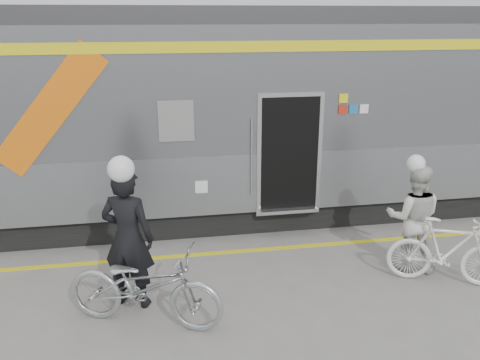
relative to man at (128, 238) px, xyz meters
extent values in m
plane|color=slate|center=(1.87, -0.77, -1.02)|extent=(90.00, 90.00, 0.00)
cube|color=black|center=(0.62, 3.43, -0.77)|extent=(24.00, 2.70, 0.50)
cube|color=#9EA0A5|center=(0.62, 3.43, 0.03)|extent=(24.00, 3.00, 1.10)
cube|color=slate|center=(0.62, 3.43, 1.68)|extent=(24.00, 3.00, 2.20)
cube|color=#38383A|center=(0.62, 3.43, 2.93)|extent=(24.00, 2.64, 0.30)
cube|color=yellow|center=(0.62, 1.92, 2.43)|extent=(24.00, 0.02, 0.18)
cube|color=orange|center=(-1.18, 1.91, 1.48)|extent=(1.96, 0.01, 2.19)
cube|color=black|center=(0.82, 1.92, 1.23)|extent=(0.55, 0.02, 0.65)
cube|color=black|center=(2.82, 2.13, 0.53)|extent=(1.05, 0.45, 2.10)
cube|color=silver|center=(2.82, 1.91, 0.53)|extent=(1.20, 0.02, 2.25)
cylinder|color=silver|center=(2.12, 1.90, 0.53)|extent=(0.04, 0.04, 1.40)
cube|color=silver|center=(2.82, 1.88, -0.50)|extent=(1.05, 0.25, 0.06)
cube|color=yellow|center=(3.77, 1.91, 1.53)|extent=(0.16, 0.01, 0.16)
cube|color=#B12414|center=(3.77, 1.91, 1.33)|extent=(0.16, 0.01, 0.16)
cube|color=#1A67AC|center=(3.97, 1.91, 1.33)|extent=(0.16, 0.01, 0.16)
cube|color=silver|center=(4.17, 1.91, 1.33)|extent=(0.16, 0.01, 0.16)
cube|color=silver|center=(1.22, 1.91, 0.03)|extent=(0.22, 0.01, 0.22)
cube|color=yellow|center=(1.87, 1.38, -1.01)|extent=(24.00, 0.12, 0.01)
imported|color=black|center=(0.00, 0.00, 0.00)|extent=(0.87, 0.73, 2.04)
imported|color=#A0A4A8|center=(0.20, -0.55, -0.46)|extent=(2.26, 1.49, 1.12)
imported|color=silver|center=(4.43, 0.31, -0.14)|extent=(1.04, 0.94, 1.75)
imported|color=silver|center=(4.73, -0.24, -0.49)|extent=(1.82, 1.15, 1.06)
sphere|color=white|center=(0.00, 0.00, 1.19)|extent=(0.35, 0.35, 0.35)
sphere|color=white|center=(4.43, 0.31, 0.88)|extent=(0.28, 0.28, 0.28)
camera|label=1|loc=(0.39, -6.57, 2.93)|focal=38.00mm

